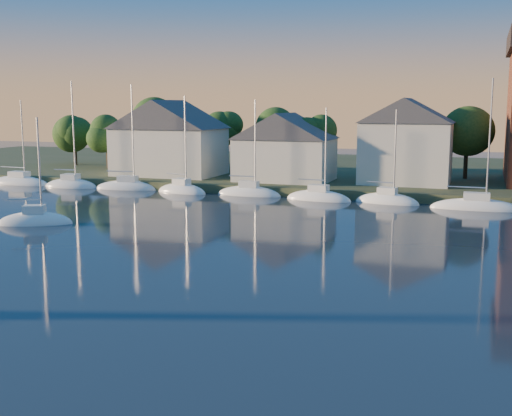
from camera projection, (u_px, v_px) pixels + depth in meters
The scene contains 8 objects.
shoreline_land at pixel (361, 175), 92.41m from camera, with size 160.00×50.00×2.00m, color #303D24.
wooden_dock at pixel (324, 196), 71.01m from camera, with size 120.00×3.00×1.00m, color brown.
clubhouse_west at pixel (169, 137), 82.90m from camera, with size 13.65×9.45×9.64m.
clubhouse_centre at pixel (285, 146), 76.82m from camera, with size 11.55×8.40×8.08m.
clubhouse_east at pixel (406, 140), 73.93m from camera, with size 10.50×8.40×9.80m.
tree_line at pixel (361, 128), 79.44m from camera, with size 93.40×5.40×8.90m.
moored_fleet at pixel (354, 201), 66.88m from camera, with size 95.50×2.40×12.05m.
drifting_sailboat_left at pixel (35, 223), 54.31m from camera, with size 6.54×4.59×10.11m.
Camera 1 is at (16.41, -16.78, 10.01)m, focal length 45.00 mm.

